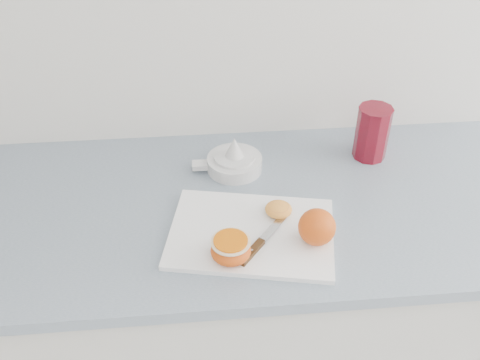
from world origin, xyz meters
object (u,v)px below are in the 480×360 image
Objects in this scene: counter at (297,315)px; half_orange at (231,249)px; citrus_juicer at (234,161)px; cutting_board at (251,233)px; red_tumbler at (372,135)px.

half_orange is at bearing -135.86° from counter.
counter is 0.52m from citrus_juicer.
citrus_juicer is at bearing 143.16° from counter.
citrus_juicer reaches higher than cutting_board.
cutting_board is at bearing -141.83° from counter.
red_tumbler is at bearing 4.42° from citrus_juicer.
cutting_board is at bearing -85.79° from citrus_juicer.
citrus_juicer reaches higher than half_orange.
citrus_juicer is at bearing 84.21° from half_orange.
red_tumbler is at bearing 38.84° from cutting_board.
red_tumbler reaches higher than half_orange.
half_orange reaches higher than counter.
cutting_board is 0.25m from citrus_juicer.
half_orange is 0.58× the size of red_tumbler.
red_tumbler is at bearing 41.93° from half_orange.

